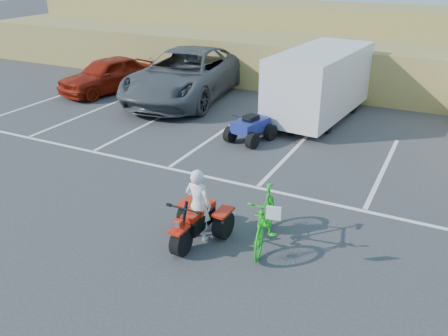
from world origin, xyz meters
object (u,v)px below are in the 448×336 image
at_px(grey_pickup, 186,74).
at_px(quad_atv_green, 283,129).
at_px(quad_atv_blue, 250,141).
at_px(red_trike_atv, 195,241).
at_px(red_car, 108,75).
at_px(rider, 198,205).
at_px(cargo_trailer, 320,82).
at_px(green_dirt_bike, 265,218).

height_order(grey_pickup, quad_atv_green, grey_pickup).
distance_m(quad_atv_blue, quad_atv_green, 1.58).
distance_m(red_trike_atv, quad_atv_green, 7.35).
xyz_separation_m(grey_pickup, red_car, (-3.52, -0.64, -0.24)).
relative_size(quad_atv_blue, quad_atv_green, 1.11).
bearing_deg(rider, grey_pickup, -56.62).
bearing_deg(quad_atv_green, grey_pickup, 155.20).
bearing_deg(cargo_trailer, red_car, -171.21).
bearing_deg(quad_atv_blue, grey_pickup, 155.31).
bearing_deg(cargo_trailer, red_trike_atv, -83.96).
bearing_deg(cargo_trailer, quad_atv_blue, -105.50).
xyz_separation_m(red_trike_atv, quad_atv_blue, (-1.32, 5.84, 0.00)).
height_order(red_trike_atv, quad_atv_blue, red_trike_atv).
distance_m(green_dirt_bike, cargo_trailer, 8.63).
distance_m(red_trike_atv, green_dirt_bike, 1.55).
relative_size(cargo_trailer, quad_atv_green, 4.14).
xyz_separation_m(green_dirt_bike, grey_pickup, (-6.97, 8.61, 0.39)).
bearing_deg(green_dirt_bike, grey_pickup, 117.69).
distance_m(red_trike_atv, rider, 0.80).
height_order(rider, cargo_trailer, cargo_trailer).
bearing_deg(quad_atv_blue, rider, -64.04).
bearing_deg(green_dirt_bike, rider, -173.51).
distance_m(grey_pickup, quad_atv_green, 5.35).
distance_m(grey_pickup, cargo_trailer, 5.60).
bearing_deg(red_car, quad_atv_green, 5.71).
relative_size(red_car, quad_atv_green, 3.33).
bearing_deg(grey_pickup, quad_atv_blue, -44.50).
bearing_deg(quad_atv_green, green_dirt_bike, -77.01).
bearing_deg(red_trike_atv, rider, 90.00).
bearing_deg(quad_atv_blue, quad_atv_green, 81.84).
relative_size(grey_pickup, cargo_trailer, 1.31).
bearing_deg(rider, quad_atv_green, -82.74).
xyz_separation_m(red_trike_atv, cargo_trailer, (-0.08, 9.06, 1.32)).
relative_size(red_trike_atv, grey_pickup, 0.22).
bearing_deg(grey_pickup, red_car, -176.56).
distance_m(red_car, quad_atv_blue, 8.35).
bearing_deg(red_trike_atv, cargo_trailer, 91.78).
distance_m(rider, cargo_trailer, 8.92).
bearing_deg(quad_atv_green, quad_atv_blue, -115.05).
xyz_separation_m(red_trike_atv, red_car, (-9.18, 8.54, 0.74)).
relative_size(grey_pickup, quad_atv_blue, 4.87).
xyz_separation_m(green_dirt_bike, quad_atv_green, (-2.06, 6.75, -0.60)).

